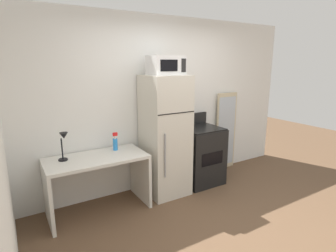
# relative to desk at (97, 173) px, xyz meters

# --- Properties ---
(ground_plane) EXTENTS (12.00, 12.00, 0.00)m
(ground_plane) POSITION_rel_desk_xyz_m (1.17, -1.32, -0.53)
(ground_plane) COLOR brown
(wall_back_white) EXTENTS (5.00, 0.10, 2.60)m
(wall_back_white) POSITION_rel_desk_xyz_m (1.17, 0.38, 0.77)
(wall_back_white) COLOR white
(wall_back_white) RESTS_ON ground
(desk) EXTENTS (1.26, 0.63, 0.75)m
(desk) POSITION_rel_desk_xyz_m (0.00, 0.00, 0.00)
(desk) COLOR silver
(desk) RESTS_ON ground
(desk_lamp) EXTENTS (0.14, 0.12, 0.35)m
(desk_lamp) POSITION_rel_desk_xyz_m (-0.36, 0.08, 0.46)
(desk_lamp) COLOR black
(desk_lamp) RESTS_ON desk
(spray_bottle) EXTENTS (0.06, 0.06, 0.25)m
(spray_bottle) POSITION_rel_desk_xyz_m (0.31, 0.14, 0.32)
(spray_bottle) COLOR #2D8CEA
(spray_bottle) RESTS_ON desk
(refrigerator) EXTENTS (0.59, 0.63, 1.75)m
(refrigerator) POSITION_rel_desk_xyz_m (1.03, 0.01, 0.35)
(refrigerator) COLOR beige
(refrigerator) RESTS_ON ground
(microwave) EXTENTS (0.46, 0.35, 0.26)m
(microwave) POSITION_rel_desk_xyz_m (1.03, -0.01, 1.35)
(microwave) COLOR silver
(microwave) RESTS_ON refrigerator
(oven_range) EXTENTS (0.63, 0.61, 1.10)m
(oven_range) POSITION_rel_desk_xyz_m (1.69, 0.02, -0.07)
(oven_range) COLOR black
(oven_range) RESTS_ON ground
(leaning_mirror) EXTENTS (0.44, 0.03, 1.40)m
(leaning_mirror) POSITION_rel_desk_xyz_m (2.47, 0.27, 0.17)
(leaning_mirror) COLOR #C6B793
(leaning_mirror) RESTS_ON ground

